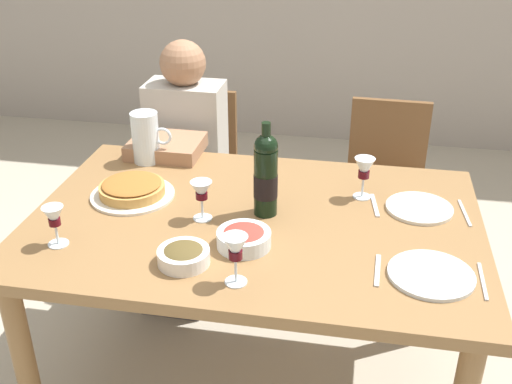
# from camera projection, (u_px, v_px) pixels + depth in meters

# --- Properties ---
(dining_table) EXTENTS (1.50, 1.00, 0.76)m
(dining_table) POSITION_uv_depth(u_px,v_px,m) (254.00, 241.00, 2.09)
(dining_table) COLOR olive
(dining_table) RESTS_ON ground
(wine_bottle) EXTENTS (0.08, 0.08, 0.33)m
(wine_bottle) POSITION_uv_depth(u_px,v_px,m) (266.00, 175.00, 2.01)
(wine_bottle) COLOR black
(wine_bottle) RESTS_ON dining_table
(water_pitcher) EXTENTS (0.16, 0.11, 0.20)m
(water_pitcher) POSITION_uv_depth(u_px,v_px,m) (146.00, 140.00, 2.41)
(water_pitcher) COLOR silver
(water_pitcher) RESTS_ON dining_table
(baked_tart) EXTENTS (0.30, 0.30, 0.06)m
(baked_tart) POSITION_uv_depth(u_px,v_px,m) (132.00, 189.00, 2.18)
(baked_tart) COLOR silver
(baked_tart) RESTS_ON dining_table
(salad_bowl) EXTENTS (0.17, 0.17, 0.06)m
(salad_bowl) POSITION_uv_depth(u_px,v_px,m) (243.00, 237.00, 1.88)
(salad_bowl) COLOR silver
(salad_bowl) RESTS_ON dining_table
(olive_bowl) EXTENTS (0.16, 0.16, 0.05)m
(olive_bowl) POSITION_uv_depth(u_px,v_px,m) (184.00, 255.00, 1.80)
(olive_bowl) COLOR white
(olive_bowl) RESTS_ON dining_table
(wine_glass_left_diner) EXTENTS (0.07, 0.07, 0.13)m
(wine_glass_left_diner) POSITION_uv_depth(u_px,v_px,m) (54.00, 218.00, 1.86)
(wine_glass_left_diner) COLOR silver
(wine_glass_left_diner) RESTS_ON dining_table
(wine_glass_right_diner) EXTENTS (0.07, 0.07, 0.15)m
(wine_glass_right_diner) POSITION_uv_depth(u_px,v_px,m) (364.00, 170.00, 2.13)
(wine_glass_right_diner) COLOR silver
(wine_glass_right_diner) RESTS_ON dining_table
(wine_glass_centre) EXTENTS (0.07, 0.07, 0.14)m
(wine_glass_centre) POSITION_uv_depth(u_px,v_px,m) (201.00, 192.00, 2.00)
(wine_glass_centre) COLOR silver
(wine_glass_centre) RESTS_ON dining_table
(wine_glass_spare) EXTENTS (0.07, 0.07, 0.15)m
(wine_glass_spare) POSITION_uv_depth(u_px,v_px,m) (235.00, 250.00, 1.68)
(wine_glass_spare) COLOR silver
(wine_glass_spare) RESTS_ON dining_table
(dinner_plate_left_setting) EXTENTS (0.23, 0.23, 0.01)m
(dinner_plate_left_setting) POSITION_uv_depth(u_px,v_px,m) (419.00, 208.00, 2.10)
(dinner_plate_left_setting) COLOR silver
(dinner_plate_left_setting) RESTS_ON dining_table
(dinner_plate_right_setting) EXTENTS (0.25, 0.25, 0.01)m
(dinner_plate_right_setting) POSITION_uv_depth(u_px,v_px,m) (431.00, 275.00, 1.75)
(dinner_plate_right_setting) COLOR silver
(dinner_plate_right_setting) RESTS_ON dining_table
(fork_left_setting) EXTENTS (0.04, 0.16, 0.00)m
(fork_left_setting) POSITION_uv_depth(u_px,v_px,m) (375.00, 205.00, 2.12)
(fork_left_setting) COLOR silver
(fork_left_setting) RESTS_ON dining_table
(knife_left_setting) EXTENTS (0.03, 0.18, 0.00)m
(knife_left_setting) POSITION_uv_depth(u_px,v_px,m) (465.00, 213.00, 2.08)
(knife_left_setting) COLOR silver
(knife_left_setting) RESTS_ON dining_table
(knife_right_setting) EXTENTS (0.01, 0.18, 0.00)m
(knife_right_setting) POSITION_uv_depth(u_px,v_px,m) (483.00, 281.00, 1.73)
(knife_right_setting) COLOR silver
(knife_right_setting) RESTS_ON dining_table
(spoon_right_setting) EXTENTS (0.02, 0.16, 0.00)m
(spoon_right_setting) POSITION_uv_depth(u_px,v_px,m) (378.00, 270.00, 1.78)
(spoon_right_setting) COLOR silver
(spoon_right_setting) RESTS_ON dining_table
(chair_left) EXTENTS (0.40, 0.40, 0.87)m
(chair_left) POSITION_uv_depth(u_px,v_px,m) (196.00, 170.00, 2.99)
(chair_left) COLOR brown
(chair_left) RESTS_ON ground
(diner_left) EXTENTS (0.34, 0.50, 1.16)m
(diner_left) POSITION_uv_depth(u_px,v_px,m) (181.00, 168.00, 2.73)
(diner_left) COLOR #B7B2A8
(diner_left) RESTS_ON ground
(chair_right) EXTENTS (0.41, 0.41, 0.87)m
(chair_right) POSITION_uv_depth(u_px,v_px,m) (384.00, 184.00, 2.86)
(chair_right) COLOR brown
(chair_right) RESTS_ON ground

